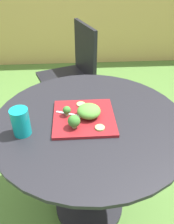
{
  "coord_description": "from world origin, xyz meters",
  "views": [
    {
      "loc": [
        -0.07,
        -0.9,
        1.43
      ],
      "look_at": [
        -0.01,
        -0.0,
        0.78
      ],
      "focal_mm": 37.13,
      "sensor_mm": 36.0,
      "label": 1
    }
  ],
  "objects_px": {
    "salad_plate": "(84,118)",
    "drinking_glass": "(21,123)",
    "patio_chair": "(74,68)",
    "fork": "(74,115)"
  },
  "relations": [
    {
      "from": "salad_plate",
      "to": "fork",
      "type": "distance_m",
      "value": 0.05
    },
    {
      "from": "patio_chair",
      "to": "salad_plate",
      "type": "height_order",
      "value": "patio_chair"
    },
    {
      "from": "drinking_glass",
      "to": "fork",
      "type": "height_order",
      "value": "drinking_glass"
    },
    {
      "from": "salad_plate",
      "to": "drinking_glass",
      "type": "height_order",
      "value": "drinking_glass"
    },
    {
      "from": "salad_plate",
      "to": "fork",
      "type": "bearing_deg",
      "value": 164.11
    },
    {
      "from": "drinking_glass",
      "to": "fork",
      "type": "bearing_deg",
      "value": 23.24
    },
    {
      "from": "patio_chair",
      "to": "salad_plate",
      "type": "xyz_separation_m",
      "value": [
        0.03,
        -1.04,
        0.22
      ]
    },
    {
      "from": "salad_plate",
      "to": "drinking_glass",
      "type": "xyz_separation_m",
      "value": [
        -0.28,
        -0.09,
        0.05
      ]
    },
    {
      "from": "patio_chair",
      "to": "fork",
      "type": "xyz_separation_m",
      "value": [
        -0.01,
        -1.03,
        0.23
      ]
    },
    {
      "from": "salad_plate",
      "to": "drinking_glass",
      "type": "relative_size",
      "value": 2.32
    }
  ]
}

